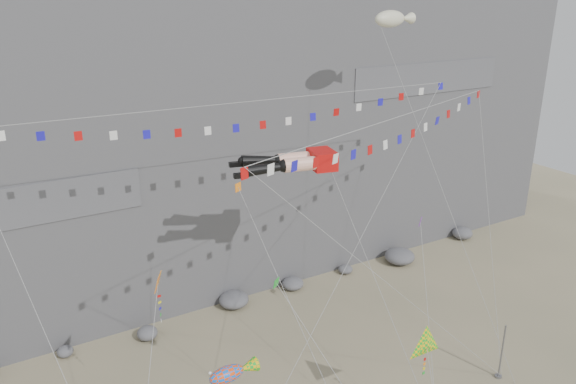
% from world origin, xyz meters
% --- Properties ---
extents(cliff, '(80.00, 28.00, 50.00)m').
position_xyz_m(cliff, '(0.00, 32.00, 25.00)').
color(cliff, slate).
rests_on(cliff, ground).
extents(talus_boulders, '(60.00, 3.00, 1.20)m').
position_xyz_m(talus_boulders, '(0.00, 17.00, 0.60)').
color(talus_boulders, slate).
rests_on(talus_boulders, ground).
extents(anchor_pole_right, '(0.12, 0.12, 4.28)m').
position_xyz_m(anchor_pole_right, '(12.10, -1.29, 2.14)').
color(anchor_pole_right, slate).
rests_on(anchor_pole_right, ground).
extents(legs_kite, '(7.23, 18.83, 22.60)m').
position_xyz_m(legs_kite, '(0.76, 8.13, 15.30)').
color(legs_kite, '#BE0D0B').
rests_on(legs_kite, ground).
extents(flag_banner_upper, '(33.64, 16.25, 27.60)m').
position_xyz_m(flag_banner_upper, '(-1.22, 10.71, 19.07)').
color(flag_banner_upper, '#BE0D0B').
rests_on(flag_banner_upper, ground).
extents(flag_banner_lower, '(24.41, 8.92, 21.21)m').
position_xyz_m(flag_banner_lower, '(4.69, 3.09, 18.73)').
color(flag_banner_lower, '#BE0D0B').
rests_on(flag_banner_lower, ground).
extents(harlequin_kite, '(5.73, 8.19, 14.28)m').
position_xyz_m(harlequin_kite, '(-10.28, 3.85, 11.44)').
color(harlequin_kite, red).
rests_on(harlequin_kite, ground).
extents(fish_windsock, '(7.10, 4.29, 9.73)m').
position_xyz_m(fish_windsock, '(-8.20, 0.11, 7.27)').
color(fish_windsock, '#F4440C').
rests_on(fish_windsock, ground).
extents(delta_kite, '(3.50, 5.01, 8.44)m').
position_xyz_m(delta_kite, '(3.61, -2.23, 6.24)').
color(delta_kite, yellow).
rests_on(delta_kite, ground).
extents(blimp_windsock, '(4.26, 14.94, 27.71)m').
position_xyz_m(blimp_windsock, '(11.00, 11.39, 23.95)').
color(blimp_windsock, beige).
rests_on(blimp_windsock, ground).
extents(small_kite_a, '(2.05, 14.72, 20.35)m').
position_xyz_m(small_kite_a, '(-3.91, 6.80, 14.45)').
color(small_kite_a, orange).
rests_on(small_kite_a, ground).
extents(small_kite_b, '(6.41, 9.76, 15.54)m').
position_xyz_m(small_kite_b, '(7.64, 3.13, 11.17)').
color(small_kite_b, purple).
rests_on(small_kite_b, ground).
extents(small_kite_c, '(4.96, 8.34, 13.95)m').
position_xyz_m(small_kite_c, '(-4.33, 1.46, 10.71)').
color(small_kite_c, green).
rests_on(small_kite_c, ground).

